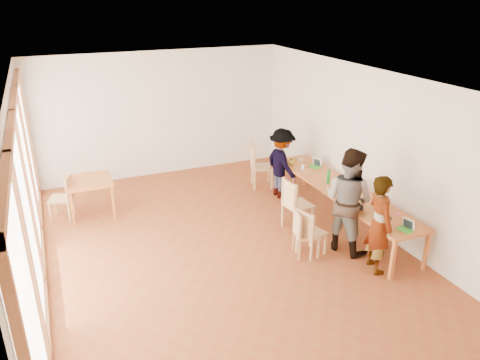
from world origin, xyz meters
The scene contains 25 objects.
ground centered at (0.00, 0.00, 0.00)m, with size 8.00×8.00×0.00m, color brown.
wall_back centered at (0.00, 4.00, 1.50)m, with size 6.00×0.10×3.00m, color white.
wall_front centered at (0.00, -4.00, 1.50)m, with size 6.00×0.10×3.00m, color white.
wall_right centered at (3.00, 0.00, 1.50)m, with size 0.10×8.00×3.00m, color white.
window_wall centered at (-2.96, 0.00, 1.50)m, with size 0.10×8.00×3.00m, color white.
ceiling centered at (0.00, 0.00, 3.02)m, with size 6.00×8.00×0.04m, color white.
communal_table centered at (2.50, -0.06, 0.70)m, with size 0.80×4.00×0.75m.
side_table centered at (-1.94, 2.30, 0.67)m, with size 0.90×0.90×0.75m.
chair_near centered at (1.31, -0.83, 0.53)m, with size 0.49×0.49×0.46m.
chair_mid centered at (1.21, -0.79, 0.51)m, with size 0.46×0.46×0.44m.
chair_far centered at (1.54, 0.10, 0.62)m, with size 0.52×0.52×0.54m.
chair_empty centered at (1.80, 2.28, 0.62)m, with size 0.58×0.58×0.54m.
chair_spare centered at (-2.41, 2.29, 0.56)m, with size 0.54×0.54×0.48m.
person_near centered at (2.11, -1.64, 0.83)m, with size 0.60×0.40×1.66m, color gray.
person_mid centered at (2.04, -0.88, 0.94)m, with size 0.91×0.71×1.88m, color gray.
person_far centered at (2.05, 1.57, 0.78)m, with size 1.00×0.58×1.55m, color gray.
laptop_near centered at (2.49, -1.85, 0.80)m, with size 0.25×0.26×0.19m.
laptop_mid centered at (2.59, -0.18, 0.81)m, with size 0.27×0.29×0.21m.
laptop_far centered at (2.66, 1.16, 0.80)m, with size 0.27×0.28×0.19m.
yellow_mug centered at (2.26, 1.51, 0.80)m, with size 0.14×0.14×0.11m, color gold.
green_bottle centered at (2.40, 0.27, 0.89)m, with size 0.07×0.07×0.28m, color #147626.
clear_glass centered at (2.34, 1.16, 0.80)m, with size 0.07×0.07×0.09m, color silver.
condiment_cup centered at (2.54, 1.58, 0.78)m, with size 0.08×0.08×0.06m, color white.
pink_phone centered at (2.74, -1.35, 0.76)m, with size 0.05×0.10×0.01m, color #F0468A.
black_pouch centered at (2.21, -0.87, 0.80)m, with size 0.16×0.26×0.09m, color black.
Camera 1 is at (-2.52, -6.87, 4.31)m, focal length 35.00 mm.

